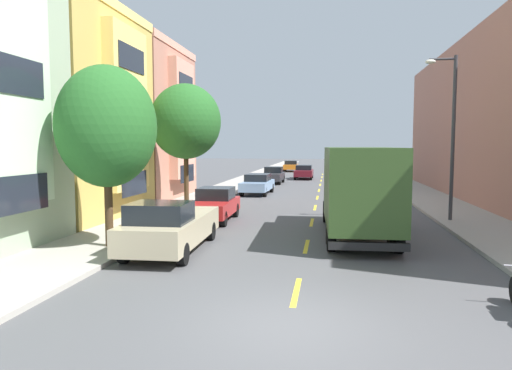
{
  "coord_description": "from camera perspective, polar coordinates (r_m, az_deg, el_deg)",
  "views": [
    {
      "loc": [
        0.72,
        -8.71,
        3.45
      ],
      "look_at": [
        -3.69,
        19.34,
        1.01
      ],
      "focal_mm": 32.5,
      "sensor_mm": 36.0,
      "label": 1
    }
  ],
  "objects": [
    {
      "name": "parked_hatchback_white",
      "position": [
        60.29,
        12.43,
        2.23
      ],
      "size": [
        1.78,
        4.02,
        1.5
      ],
      "color": "silver",
      "rests_on": "ground_plane"
    },
    {
      "name": "parked_sedan_navy",
      "position": [
        36.43,
        14.48,
        0.5
      ],
      "size": [
        1.88,
        4.53,
        1.43
      ],
      "color": "navy",
      "rests_on": "ground_plane"
    },
    {
      "name": "street_lamp",
      "position": [
        22.17,
        22.76,
        6.69
      ],
      "size": [
        1.35,
        0.28,
        7.2
      ],
      "color": "#38383D",
      "rests_on": "sidewalk_right"
    },
    {
      "name": "sidewalk_right",
      "position": [
        37.41,
        18.73,
        -0.54
      ],
      "size": [
        3.2,
        120.0,
        0.14
      ],
      "primitive_type": "cube",
      "color": "#A39E93",
      "rests_on": "ground_plane"
    },
    {
      "name": "street_tree_second",
      "position": [
        23.67,
        -8.66,
        7.71
      ],
      "size": [
        3.54,
        3.54,
        6.38
      ],
      "color": "#47331E",
      "rests_on": "sidewalk_left"
    },
    {
      "name": "parked_sedan_orange",
      "position": [
        61.63,
        4.32,
        2.38
      ],
      "size": [
        1.9,
        4.54,
        1.43
      ],
      "color": "orange",
      "rests_on": "ground_plane"
    },
    {
      "name": "street_tree_nearest",
      "position": [
        15.83,
        -17.92,
        6.82
      ],
      "size": [
        3.21,
        3.21,
        5.89
      ],
      "color": "#47331E",
      "rests_on": "sidewalk_left"
    },
    {
      "name": "sidewalk_left",
      "position": [
        37.68,
        -3.07,
        -0.25
      ],
      "size": [
        3.2,
        120.0,
        0.14
      ],
      "primitive_type": "cube",
      "color": "#A39E93",
      "rests_on": "ground_plane"
    },
    {
      "name": "parked_sedan_black",
      "position": [
        51.53,
        13.1,
        1.77
      ],
      "size": [
        1.9,
        4.54,
        1.43
      ],
      "color": "black",
      "rests_on": "ground_plane"
    },
    {
      "name": "townhouse_third_terracotta",
      "position": [
        31.7,
        -18.11,
        6.9
      ],
      "size": [
        10.67,
        7.87,
        9.77
      ],
      "color": "#B27560",
      "rests_on": "ground_plane"
    },
    {
      "name": "lane_centerline_dashes",
      "position": [
        33.39,
        7.66,
        -1.06
      ],
      "size": [
        0.14,
        47.2,
        0.01
      ],
      "color": "yellow",
      "rests_on": "ground_plane"
    },
    {
      "name": "parked_sedan_sky",
      "position": [
        32.73,
        0.19,
        0.17
      ],
      "size": [
        1.93,
        4.55,
        1.43
      ],
      "color": "#7A9EC6",
      "rests_on": "ground_plane"
    },
    {
      "name": "parked_hatchback_red",
      "position": [
        21.3,
        -5.18,
        -2.39
      ],
      "size": [
        1.79,
        4.02,
        1.5
      ],
      "color": "#AD1E1E",
      "rests_on": "ground_plane"
    },
    {
      "name": "delivery_box_truck",
      "position": [
        17.74,
        12.42,
        -0.18
      ],
      "size": [
        2.66,
        7.96,
        3.37
      ],
      "color": "#2D471E",
      "rests_on": "ground_plane"
    },
    {
      "name": "parked_hatchback_charcoal",
      "position": [
        42.05,
        2.13,
        1.23
      ],
      "size": [
        1.82,
        4.03,
        1.5
      ],
      "color": "#333338",
      "rests_on": "ground_plane"
    },
    {
      "name": "ground_plane",
      "position": [
        38.87,
        7.85,
        -0.23
      ],
      "size": [
        160.0,
        160.0,
        0.0
      ],
      "primitive_type": "plane",
      "color": "#4C4C4F"
    },
    {
      "name": "parked_pickup_champagne",
      "position": [
        15.31,
        -10.51,
        -5.05
      ],
      "size": [
        2.15,
        5.36,
        1.73
      ],
      "color": "tan",
      "rests_on": "ground_plane"
    },
    {
      "name": "moving_burgundy_sedan",
      "position": [
        47.84,
        5.92,
        1.64
      ],
      "size": [
        1.8,
        4.5,
        1.43
      ],
      "color": "maroon",
      "rests_on": "ground_plane"
    },
    {
      "name": "parked_wagon_silver",
      "position": [
        42.75,
        13.81,
        1.21
      ],
      "size": [
        1.92,
        4.74,
        1.5
      ],
      "color": "#B2B5BA",
      "rests_on": "ground_plane"
    },
    {
      "name": "townhouse_second_mustard",
      "position": [
        24.84,
        -26.86,
        7.34
      ],
      "size": [
        10.86,
        7.87,
        9.87
      ],
      "color": "tan",
      "rests_on": "ground_plane"
    }
  ]
}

